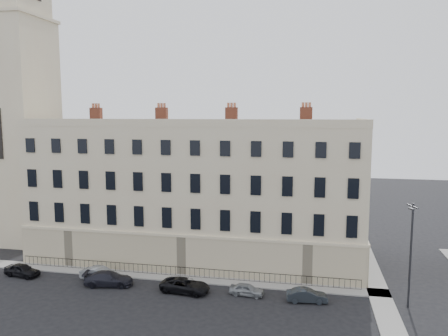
% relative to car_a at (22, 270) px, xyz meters
% --- Properties ---
extents(ground, '(160.00, 160.00, 0.00)m').
position_rel_car_a_xyz_m(ground, '(21.71, -2.44, -0.63)').
color(ground, black).
rests_on(ground, ground).
extents(terrace, '(36.22, 12.22, 17.00)m').
position_rel_car_a_xyz_m(terrace, '(15.74, 9.53, 6.86)').
color(terrace, beige).
rests_on(terrace, ground).
extents(church_tower, '(8.00, 8.13, 44.00)m').
position_rel_car_a_xyz_m(church_tower, '(-8.29, 11.56, 18.03)').
color(church_tower, beige).
rests_on(church_tower, ground).
extents(pavement_terrace, '(48.00, 2.00, 0.12)m').
position_rel_car_a_xyz_m(pavement_terrace, '(11.71, 2.56, -0.57)').
color(pavement_terrace, gray).
rests_on(pavement_terrace, ground).
extents(pavement_east_return, '(2.00, 24.00, 0.12)m').
position_rel_car_a_xyz_m(pavement_east_return, '(34.71, 5.56, -0.57)').
color(pavement_east_return, gray).
rests_on(pavement_east_return, ground).
extents(railings, '(35.00, 0.04, 0.96)m').
position_rel_car_a_xyz_m(railings, '(15.71, 2.96, -0.08)').
color(railings, black).
rests_on(railings, ground).
extents(car_a, '(3.90, 2.01, 1.27)m').
position_rel_car_a_xyz_m(car_a, '(0.00, 0.00, 0.00)').
color(car_a, black).
rests_on(car_a, ground).
extents(car_b, '(4.18, 2.02, 1.32)m').
position_rel_car_a_xyz_m(car_b, '(8.29, 0.46, 0.03)').
color(car_b, gray).
rests_on(car_b, ground).
extents(car_c, '(4.89, 2.65, 1.34)m').
position_rel_car_a_xyz_m(car_c, '(9.66, -0.51, 0.04)').
color(car_c, black).
rests_on(car_c, ground).
extents(car_d, '(4.78, 2.60, 1.27)m').
position_rel_car_a_xyz_m(car_d, '(17.27, -0.57, 0.00)').
color(car_d, black).
rests_on(car_d, ground).
extents(car_e, '(3.27, 1.57, 1.08)m').
position_rel_car_a_xyz_m(car_e, '(22.94, -0.14, -0.10)').
color(car_e, gray).
rests_on(car_e, ground).
extents(car_f, '(3.64, 1.58, 1.16)m').
position_rel_car_a_xyz_m(car_f, '(28.27, -0.49, -0.05)').
color(car_f, '#22282E').
rests_on(car_f, ground).
extents(streetlamp, '(0.72, 1.89, 8.98)m').
position_rel_car_a_xyz_m(streetlamp, '(36.67, 0.04, 4.34)').
color(streetlamp, '#2B2B30').
rests_on(streetlamp, ground).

